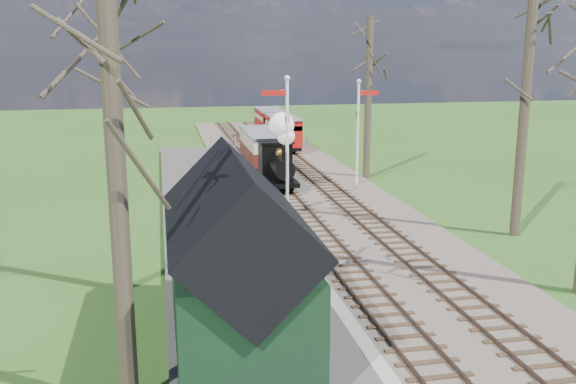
# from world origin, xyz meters

# --- Properties ---
(distant_hills) EXTENTS (114.40, 48.00, 22.02)m
(distant_hills) POSITION_xyz_m (1.40, 64.38, -16.21)
(distant_hills) COLOR #385B23
(distant_hills) RESTS_ON ground
(ballast_bed) EXTENTS (8.00, 60.00, 0.10)m
(ballast_bed) POSITION_xyz_m (1.30, 22.00, 0.05)
(ballast_bed) COLOR brown
(ballast_bed) RESTS_ON ground
(track_near) EXTENTS (1.60, 60.00, 0.15)m
(track_near) POSITION_xyz_m (0.00, 22.00, 0.10)
(track_near) COLOR brown
(track_near) RESTS_ON ground
(track_far) EXTENTS (1.60, 60.00, 0.15)m
(track_far) POSITION_xyz_m (2.60, 22.00, 0.10)
(track_far) COLOR brown
(track_far) RESTS_ON ground
(platform) EXTENTS (5.00, 44.00, 0.20)m
(platform) POSITION_xyz_m (-3.50, 14.00, 0.10)
(platform) COLOR #474442
(platform) RESTS_ON ground
(coping_strip) EXTENTS (0.40, 44.00, 0.21)m
(coping_strip) POSITION_xyz_m (-1.20, 14.00, 0.10)
(coping_strip) COLOR #B2AD9E
(coping_strip) RESTS_ON ground
(station_shed) EXTENTS (3.25, 6.30, 4.78)m
(station_shed) POSITION_xyz_m (-4.30, 4.00, 2.27)
(station_shed) COLOR black
(station_shed) RESTS_ON platform
(semaphore_near) EXTENTS (1.22, 0.24, 6.22)m
(semaphore_near) POSITION_xyz_m (-0.77, 16.00, 3.62)
(semaphore_near) COLOR silver
(semaphore_near) RESTS_ON ground
(semaphore_far) EXTENTS (1.22, 0.24, 5.72)m
(semaphore_far) POSITION_xyz_m (4.37, 22.00, 3.35)
(semaphore_far) COLOR silver
(semaphore_far) RESTS_ON ground
(bare_trees) EXTENTS (15.51, 22.39, 12.00)m
(bare_trees) POSITION_xyz_m (1.33, 10.10, 5.21)
(bare_trees) COLOR #382D23
(bare_trees) RESTS_ON ground
(fence_line) EXTENTS (12.60, 0.08, 1.00)m
(fence_line) POSITION_xyz_m (0.30, 36.00, 0.55)
(fence_line) COLOR slate
(fence_line) RESTS_ON ground
(locomotive) EXTENTS (1.61, 3.76, 4.03)m
(locomotive) POSITION_xyz_m (-0.01, 21.75, 1.88)
(locomotive) COLOR black
(locomotive) RESTS_ON ground
(coach) EXTENTS (1.88, 6.45, 1.98)m
(coach) POSITION_xyz_m (0.00, 27.81, 1.38)
(coach) COLOR black
(coach) RESTS_ON ground
(red_carriage_a) EXTENTS (1.92, 4.74, 2.02)m
(red_carriage_a) POSITION_xyz_m (2.60, 34.12, 1.41)
(red_carriage_a) COLOR black
(red_carriage_a) RESTS_ON ground
(red_carriage_b) EXTENTS (1.92, 4.74, 2.02)m
(red_carriage_b) POSITION_xyz_m (2.60, 39.62, 1.41)
(red_carriage_b) COLOR black
(red_carriage_b) RESTS_ON ground
(sign_board) EXTENTS (0.17, 0.78, 1.13)m
(sign_board) POSITION_xyz_m (-2.32, 6.76, 0.77)
(sign_board) COLOR #0D3F31
(sign_board) RESTS_ON platform
(bench) EXTENTS (0.95, 1.45, 0.81)m
(bench) POSITION_xyz_m (-3.36, 5.75, 0.58)
(bench) COLOR #3E2716
(bench) RESTS_ON platform
(person) EXTENTS (0.50, 0.63, 1.51)m
(person) POSITION_xyz_m (-2.86, 2.60, 0.95)
(person) COLOR black
(person) RESTS_ON platform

